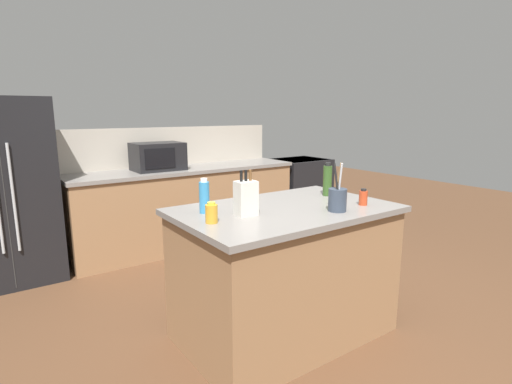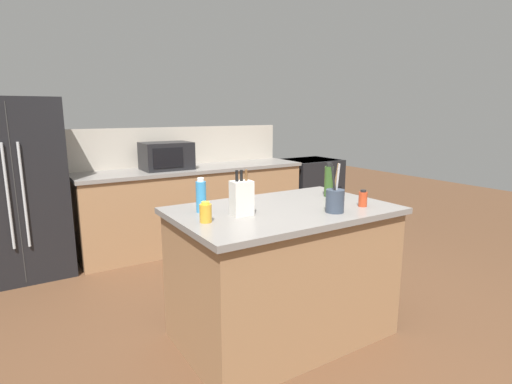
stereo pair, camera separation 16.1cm
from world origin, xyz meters
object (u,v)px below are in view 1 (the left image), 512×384
object	(u,v)px
utensil_crock	(337,199)
olive_oil_bottle	(327,180)
range_oven	(299,190)
knife_block	(246,198)
honey_jar	(211,213)
spice_jar_paprika	(363,197)
refrigerator	(2,192)
microwave	(158,156)
dish_soap_bottle	(204,197)

from	to	relation	value
utensil_crock	olive_oil_bottle	bearing A→B (deg)	52.39
range_oven	knife_block	xyz separation A→B (m)	(-2.41, -2.22, 0.59)
honey_jar	range_oven	bearing A→B (deg)	40.07
honey_jar	spice_jar_paprika	bearing A→B (deg)	-10.97
refrigerator	microwave	xyz separation A→B (m)	(1.50, -0.05, 0.24)
range_oven	olive_oil_bottle	xyz separation A→B (m)	(-1.55, -2.08, 0.60)
dish_soap_bottle	microwave	bearing A→B (deg)	76.31
knife_block	utensil_crock	size ratio (longest dim) A/B	0.91
knife_block	spice_jar_paprika	distance (m)	0.86
knife_block	olive_oil_bottle	size ratio (longest dim) A/B	1.11
olive_oil_bottle	honey_jar	distance (m)	1.13
knife_block	utensil_crock	distance (m)	0.61
dish_soap_bottle	knife_block	bearing A→B (deg)	-49.18
microwave	range_oven	bearing A→B (deg)	-0.00
spice_jar_paprika	microwave	bearing A→B (deg)	101.99
utensil_crock	spice_jar_paprika	xyz separation A→B (m)	(0.28, 0.02, -0.03)
dish_soap_bottle	spice_jar_paprika	xyz separation A→B (m)	(1.01, -0.45, -0.05)
knife_block	dish_soap_bottle	distance (m)	0.28
dish_soap_bottle	spice_jar_paprika	distance (m)	1.11
refrigerator	spice_jar_paprika	distance (m)	3.22
microwave	spice_jar_paprika	size ratio (longest dim) A/B	4.65
knife_block	honey_jar	distance (m)	0.27
microwave	honey_jar	size ratio (longest dim) A/B	4.35
refrigerator	dish_soap_bottle	size ratio (longest dim) A/B	7.55
microwave	spice_jar_paprika	distance (m)	2.51
range_oven	honey_jar	world-z (taller)	honey_jar
knife_block	olive_oil_bottle	bearing A→B (deg)	12.69
dish_soap_bottle	refrigerator	bearing A→B (deg)	116.03
knife_block	refrigerator	bearing A→B (deg)	120.95
utensil_crock	olive_oil_bottle	world-z (taller)	utensil_crock
utensil_crock	spice_jar_paprika	world-z (taller)	utensil_crock
range_oven	spice_jar_paprika	size ratio (longest dim) A/B	7.89
knife_block	honey_jar	bearing A→B (deg)	-171.21
microwave	utensil_crock	distance (m)	2.49
honey_jar	spice_jar_paprika	size ratio (longest dim) A/B	1.07
spice_jar_paprika	honey_jar	bearing A→B (deg)	169.03
utensil_crock	refrigerator	bearing A→B (deg)	124.57
utensil_crock	spice_jar_paprika	size ratio (longest dim) A/B	2.75
knife_block	utensil_crock	bearing A→B (deg)	-21.39
range_oven	dish_soap_bottle	bearing A→B (deg)	-142.19
range_oven	knife_block	world-z (taller)	knife_block
utensil_crock	olive_oil_bottle	distance (m)	0.50
range_oven	olive_oil_bottle	bearing A→B (deg)	-126.73
knife_block	dish_soap_bottle	world-z (taller)	knife_block
knife_block	olive_oil_bottle	world-z (taller)	knife_block
refrigerator	knife_block	bearing A→B (deg)	-62.38
range_oven	microwave	xyz separation A→B (m)	(-2.10, 0.00, 0.63)
refrigerator	microwave	size ratio (longest dim) A/B	3.16
olive_oil_bottle	honey_jar	size ratio (longest dim) A/B	2.09
olive_oil_bottle	spice_jar_paprika	world-z (taller)	olive_oil_bottle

